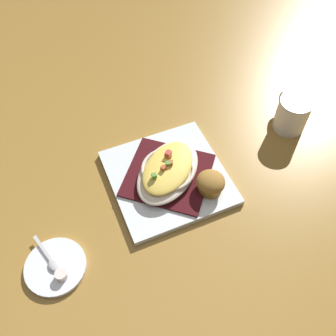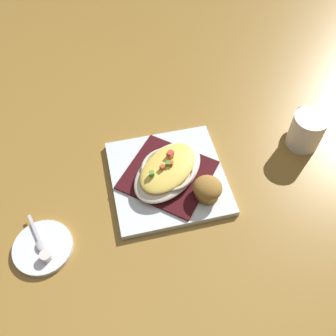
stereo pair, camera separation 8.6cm
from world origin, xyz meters
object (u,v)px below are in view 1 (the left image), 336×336
gratin_dish (168,170)px  creamer_saucer (56,267)px  square_plate (168,177)px  muffin (210,183)px  spoon (52,262)px  coffee_mug (291,115)px  creamer_cup_0 (61,275)px

gratin_dish → creamer_saucer: bearing=-158.1°
square_plate → muffin: 0.11m
square_plate → spoon: bearing=-159.6°
gratin_dish → creamer_saucer: 0.32m
coffee_mug → muffin: bearing=-158.5°
square_plate → creamer_saucer: (-0.29, -0.12, -0.00)m
muffin → coffee_mug: 0.30m
square_plate → spoon: spoon is taller
gratin_dish → muffin: (0.07, -0.07, 0.00)m
coffee_mug → creamer_saucer: size_ratio=0.91×
square_plate → muffin: size_ratio=4.04×
creamer_saucer → creamer_cup_0: creamer_cup_0 is taller
muffin → spoon: muffin is taller
gratin_dish → coffee_mug: (0.36, 0.04, 0.00)m
coffee_mug → gratin_dish: bearing=-173.5°
muffin → spoon: bearing=-173.9°
coffee_mug → spoon: (-0.65, -0.15, -0.03)m
coffee_mug → creamer_cup_0: (-0.64, -0.18, -0.02)m
muffin → coffee_mug: bearing=21.5°
gratin_dish → muffin: gratin_dish is taller
creamer_saucer → creamer_cup_0: size_ratio=5.20×
square_plate → coffee_mug: 0.36m
gratin_dish → coffee_mug: size_ratio=2.01×
creamer_cup_0 → coffee_mug: bearing=16.1°
gratin_dish → creamer_cup_0: size_ratio=9.53×
gratin_dish → muffin: size_ratio=3.52×
creamer_saucer → spoon: spoon is taller
muffin → creamer_cup_0: 0.37m
creamer_saucer → creamer_cup_0: 0.03m
creamer_saucer → coffee_mug: bearing=13.7°
square_plate → creamer_cup_0: creamer_cup_0 is taller
gratin_dish → spoon: size_ratio=2.34×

